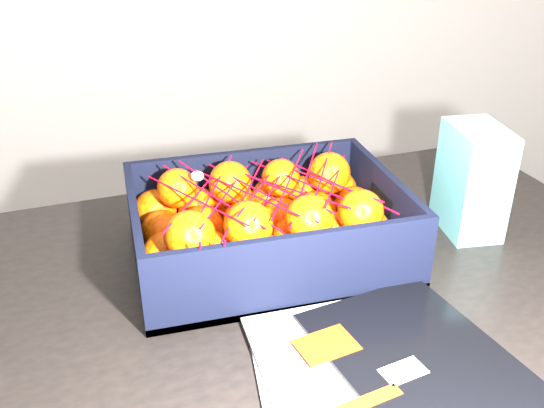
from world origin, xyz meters
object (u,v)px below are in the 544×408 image
object	(u,v)px
retail_carton	(472,180)
magazine_stack	(371,370)
table	(299,335)
produce_crate	(267,235)

from	to	relation	value
retail_carton	magazine_stack	bearing A→B (deg)	-129.82
table	magazine_stack	bearing A→B (deg)	-83.40
table	retail_carton	xyz separation A→B (m)	(0.33, 0.09, 0.19)
magazine_stack	retail_carton	size ratio (longest dim) A/B	1.85
table	produce_crate	world-z (taller)	produce_crate
magazine_stack	retail_carton	distance (m)	0.44
magazine_stack	produce_crate	distance (m)	0.31
produce_crate	retail_carton	distance (m)	0.37
produce_crate	retail_carton	world-z (taller)	retail_carton
table	magazine_stack	xyz separation A→B (m)	(0.02, -0.21, 0.11)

